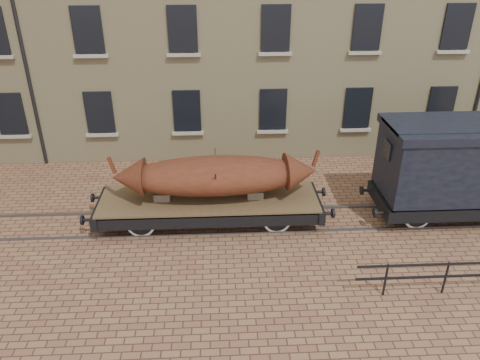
{
  "coord_description": "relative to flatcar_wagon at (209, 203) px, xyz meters",
  "views": [
    {
      "loc": [
        -1.29,
        -13.2,
        8.44
      ],
      "look_at": [
        -0.58,
        0.5,
        1.3
      ],
      "focal_mm": 35.0,
      "sensor_mm": 36.0,
      "label": 1
    }
  ],
  "objects": [
    {
      "name": "ground",
      "position": [
        1.61,
        -0.0,
        -0.75
      ],
      "size": [
        90.0,
        90.0,
        0.0
      ],
      "primitive_type": "plane",
      "color": "brown"
    },
    {
      "name": "rail_track",
      "position": [
        1.61,
        -0.0,
        -0.72
      ],
      "size": [
        30.0,
        1.52,
        0.06
      ],
      "color": "#59595E",
      "rests_on": "ground"
    },
    {
      "name": "iron_boat",
      "position": [
        0.24,
        -0.0,
        1.0
      ],
      "size": [
        6.59,
        1.94,
        1.58
      ],
      "color": "maroon",
      "rests_on": "flatcar_wagon"
    },
    {
      "name": "flatcar_wagon",
      "position": [
        0.0,
        0.0,
        0.0
      ],
      "size": [
        7.93,
        2.15,
        1.2
      ],
      "color": "brown",
      "rests_on": "ground"
    },
    {
      "name": "goods_van",
      "position": [
        8.47,
        -0.0,
        1.35
      ],
      "size": [
        6.48,
        2.36,
        3.35
      ],
      "color": "black",
      "rests_on": "ground"
    }
  ]
}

